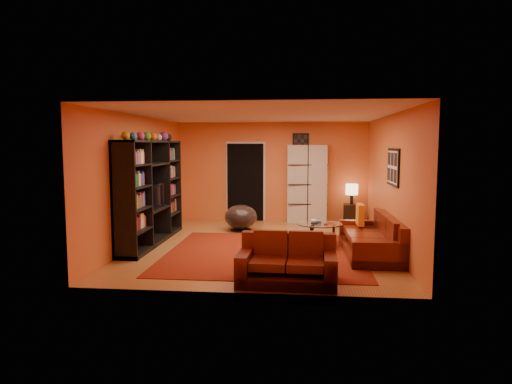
# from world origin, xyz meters

# --- Properties ---
(floor) EXTENTS (6.00, 6.00, 0.00)m
(floor) POSITION_xyz_m (0.00, 0.00, 0.00)
(floor) COLOR #935E2D
(floor) RESTS_ON ground
(ceiling) EXTENTS (6.00, 6.00, 0.00)m
(ceiling) POSITION_xyz_m (0.00, 0.00, 2.60)
(ceiling) COLOR white
(ceiling) RESTS_ON wall_back
(wall_back) EXTENTS (6.00, 0.00, 6.00)m
(wall_back) POSITION_xyz_m (0.00, 3.00, 1.30)
(wall_back) COLOR #D2622E
(wall_back) RESTS_ON floor
(wall_front) EXTENTS (6.00, 0.00, 6.00)m
(wall_front) POSITION_xyz_m (0.00, -3.00, 1.30)
(wall_front) COLOR #D2622E
(wall_front) RESTS_ON floor
(wall_left) EXTENTS (0.00, 6.00, 6.00)m
(wall_left) POSITION_xyz_m (-2.50, 0.00, 1.30)
(wall_left) COLOR #D2622E
(wall_left) RESTS_ON floor
(wall_right) EXTENTS (0.00, 6.00, 6.00)m
(wall_right) POSITION_xyz_m (2.50, 0.00, 1.30)
(wall_right) COLOR #D2622E
(wall_right) RESTS_ON floor
(rug) EXTENTS (3.60, 3.60, 0.01)m
(rug) POSITION_xyz_m (0.10, -0.70, 0.01)
(rug) COLOR #5D160A
(rug) RESTS_ON floor
(doorway) EXTENTS (0.95, 0.10, 2.04)m
(doorway) POSITION_xyz_m (-0.70, 2.96, 1.02)
(doorway) COLOR black
(doorway) RESTS_ON floor
(wall_art_right) EXTENTS (0.03, 1.00, 0.70)m
(wall_art_right) POSITION_xyz_m (2.48, -0.30, 1.60)
(wall_art_right) COLOR black
(wall_art_right) RESTS_ON wall_right
(wall_art_back) EXTENTS (0.42, 0.03, 0.52)m
(wall_art_back) POSITION_xyz_m (0.75, 2.98, 2.05)
(wall_art_back) COLOR black
(wall_art_back) RESTS_ON wall_back
(entertainment_unit) EXTENTS (0.45, 3.00, 2.10)m
(entertainment_unit) POSITION_xyz_m (-2.27, 0.00, 1.05)
(entertainment_unit) COLOR black
(entertainment_unit) RESTS_ON floor
(tv) EXTENTS (0.87, 0.11, 0.50)m
(tv) POSITION_xyz_m (-2.23, -0.10, 0.97)
(tv) COLOR black
(tv) RESTS_ON entertainment_unit
(sofa) EXTENTS (0.96, 2.28, 0.85)m
(sofa) POSITION_xyz_m (2.14, -0.58, 0.28)
(sofa) COLOR #4F140A
(sofa) RESTS_ON rug
(loveseat) EXTENTS (1.45, 0.90, 0.85)m
(loveseat) POSITION_xyz_m (0.58, -2.42, 0.29)
(loveseat) COLOR #4F140A
(loveseat) RESTS_ON rug
(throw_pillow) EXTENTS (0.12, 0.42, 0.42)m
(throw_pillow) POSITION_xyz_m (1.95, 0.14, 0.63)
(throw_pillow) COLOR orange
(throw_pillow) RESTS_ON sofa
(coffee_table) EXTENTS (0.90, 0.90, 0.45)m
(coffee_table) POSITION_xyz_m (1.14, 0.02, 0.41)
(coffee_table) COLOR silver
(coffee_table) RESTS_ON floor
(storage_cabinet) EXTENTS (1.04, 0.54, 2.01)m
(storage_cabinet) POSITION_xyz_m (0.94, 2.80, 1.00)
(storage_cabinet) COLOR #B5AFA7
(storage_cabinet) RESTS_ON floor
(bowl_chair) EXTENTS (0.76, 0.76, 0.61)m
(bowl_chair) POSITION_xyz_m (-0.62, 1.45, 0.33)
(bowl_chair) COLOR black
(bowl_chair) RESTS_ON floor
(side_table) EXTENTS (0.43, 0.43, 0.50)m
(side_table) POSITION_xyz_m (2.06, 2.68, 0.25)
(side_table) COLOR black
(side_table) RESTS_ON floor
(table_lamp) EXTENTS (0.31, 0.31, 0.52)m
(table_lamp) POSITION_xyz_m (2.06, 2.68, 0.87)
(table_lamp) COLOR black
(table_lamp) RESTS_ON side_table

